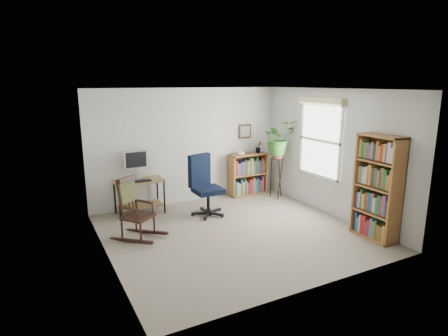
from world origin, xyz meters
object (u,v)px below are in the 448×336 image
low_bookshelf (248,174)px  tall_bookshelf (377,188)px  office_chair (208,185)px  desk (140,197)px  rocking_chair (138,208)px

low_bookshelf → tall_bookshelf: 3.14m
office_chair → tall_bookshelf: bearing=-66.9°
desk → office_chair: 1.37m
desk → office_chair: bearing=-32.1°
office_chair → rocking_chair: office_chair is taller
desk → tall_bookshelf: size_ratio=0.55×
rocking_chair → low_bookshelf: 3.15m
rocking_chair → tall_bookshelf: bearing=-64.2°
desk → rocking_chair: bearing=-106.2°
rocking_chair → low_bookshelf: rocking_chair is taller
low_bookshelf → tall_bookshelf: (0.56, -3.07, 0.38)m
office_chair → rocking_chair: 1.55m
rocking_chair → low_bookshelf: bearing=-12.6°
rocking_chair → tall_bookshelf: (3.43, -1.77, 0.33)m
desk → tall_bookshelf: bearing=-43.6°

